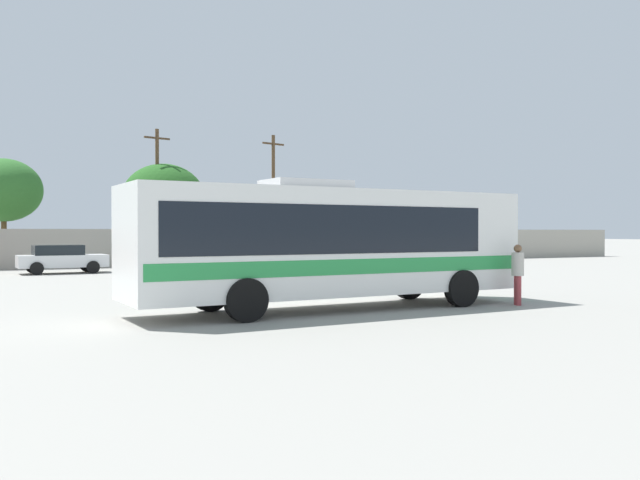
% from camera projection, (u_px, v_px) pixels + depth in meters
% --- Properties ---
extents(ground_plane, '(300.00, 300.00, 0.00)m').
position_uv_depth(ground_plane, '(186.00, 284.00, 26.72)').
color(ground_plane, gray).
extents(perimeter_wall, '(80.00, 0.30, 2.27)m').
position_uv_depth(perimeter_wall, '(124.00, 248.00, 39.68)').
color(perimeter_wall, '#9E998C').
rests_on(perimeter_wall, ground_plane).
extents(coach_bus_white_green, '(11.43, 3.25, 3.48)m').
position_uv_depth(coach_bus_white_green, '(329.00, 241.00, 18.09)').
color(coach_bus_white_green, white).
rests_on(coach_bus_white_green, ground_plane).
extents(attendant_by_bus_door, '(0.47, 0.47, 1.75)m').
position_uv_depth(attendant_by_bus_door, '(518.00, 271.00, 19.20)').
color(attendant_by_bus_door, '#99383D').
rests_on(attendant_by_bus_door, ground_plane).
extents(parked_car_second_white, '(4.36, 2.19, 1.44)m').
position_uv_depth(parked_car_second_white, '(61.00, 258.00, 33.78)').
color(parked_car_second_white, silver).
rests_on(parked_car_second_white, ground_plane).
extents(parked_car_third_silver, '(4.30, 2.24, 1.53)m').
position_uv_depth(parked_car_third_silver, '(171.00, 255.00, 36.90)').
color(parked_car_third_silver, '#B7BABF').
rests_on(parked_car_third_silver, ground_plane).
extents(parked_car_rightmost_grey, '(4.22, 2.10, 1.54)m').
position_uv_depth(parked_car_rightmost_grey, '(291.00, 253.00, 40.02)').
color(parked_car_rightmost_grey, slate).
rests_on(parked_car_rightmost_grey, ground_plane).
extents(utility_pole_near, '(1.77, 0.60, 8.79)m').
position_uv_depth(utility_pole_near, '(273.00, 196.00, 46.17)').
color(utility_pole_near, '#4C3823').
rests_on(utility_pole_near, ground_plane).
extents(utility_pole_far, '(1.77, 0.56, 8.86)m').
position_uv_depth(utility_pole_far, '(157.00, 194.00, 43.82)').
color(utility_pole_far, '#4C3823').
rests_on(utility_pole_far, ground_plane).
extents(roadside_tree_midleft, '(4.51, 4.51, 6.56)m').
position_uv_depth(roadside_tree_midleft, '(4.00, 190.00, 40.46)').
color(roadside_tree_midleft, brown).
rests_on(roadside_tree_midleft, ground_plane).
extents(roadside_tree_midright, '(5.48, 5.48, 6.65)m').
position_uv_depth(roadside_tree_midright, '(164.00, 199.00, 44.53)').
color(roadside_tree_midright, brown).
rests_on(roadside_tree_midright, ground_plane).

